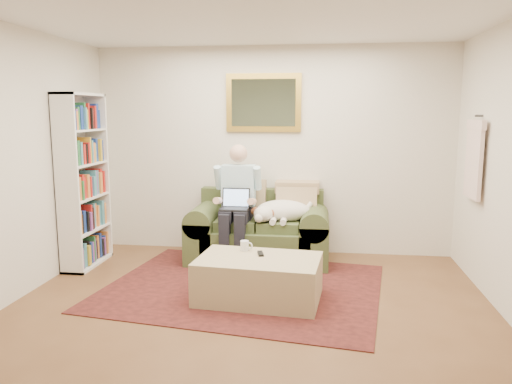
% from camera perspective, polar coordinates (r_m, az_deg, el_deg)
% --- Properties ---
extents(room_shell, '(4.51, 5.00, 2.61)m').
position_cam_1_polar(room_shell, '(4.22, -1.14, 2.47)').
color(room_shell, brown).
rests_on(room_shell, ground).
extents(rug, '(3.01, 2.55, 0.01)m').
position_cam_1_polar(rug, '(5.23, -1.51, -10.80)').
color(rug, black).
rests_on(rug, room_shell).
extents(sofa, '(1.67, 0.85, 1.00)m').
position_cam_1_polar(sofa, '(6.07, 0.34, -5.16)').
color(sofa, '#4F5E31').
rests_on(sofa, room_shell).
extents(seated_man, '(0.55, 0.79, 1.41)m').
position_cam_1_polar(seated_man, '(5.87, -2.28, -1.52)').
color(seated_man, '#8CCAD8').
rests_on(seated_man, sofa).
extents(laptop, '(0.32, 0.26, 0.24)m').
position_cam_1_polar(laptop, '(5.80, -2.39, -1.31)').
color(laptop, black).
rests_on(laptop, seated_man).
extents(sleeping_dog, '(0.69, 0.43, 0.26)m').
position_cam_1_polar(sleeping_dog, '(5.88, 3.14, -2.14)').
color(sleeping_dog, white).
rests_on(sleeping_dog, sofa).
extents(ottoman, '(1.21, 0.83, 0.42)m').
position_cam_1_polar(ottoman, '(4.84, 0.31, -9.92)').
color(ottoman, tan).
rests_on(ottoman, room_shell).
extents(coffee_mug, '(0.08, 0.08, 0.10)m').
position_cam_1_polar(coffee_mug, '(5.01, -1.32, -6.15)').
color(coffee_mug, white).
rests_on(coffee_mug, ottoman).
extents(tv_remote, '(0.08, 0.16, 0.02)m').
position_cam_1_polar(tv_remote, '(4.88, 0.51, -7.05)').
color(tv_remote, black).
rests_on(tv_remote, ottoman).
extents(bookshelf, '(0.28, 0.80, 2.00)m').
position_cam_1_polar(bookshelf, '(6.10, -19.13, 1.21)').
color(bookshelf, white).
rests_on(bookshelf, room_shell).
extents(wall_mirror, '(0.94, 0.04, 0.72)m').
position_cam_1_polar(wall_mirror, '(6.31, 0.86, 10.16)').
color(wall_mirror, gold).
rests_on(wall_mirror, room_shell).
extents(hanging_shirt, '(0.06, 0.52, 0.90)m').
position_cam_1_polar(hanging_shirt, '(5.62, 23.67, 3.90)').
color(hanging_shirt, '#FCDFD0').
rests_on(hanging_shirt, room_shell).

